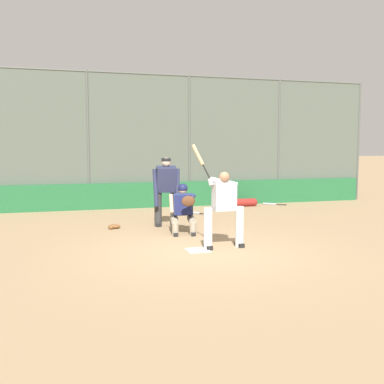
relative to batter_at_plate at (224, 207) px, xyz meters
name	(u,v)px	position (x,y,z in m)	size (l,w,h in m)	color
ground_plane	(198,250)	(0.56, 0.08, -0.83)	(160.00, 160.00, 0.00)	#9E7F5B
home_plate_marker	(198,250)	(0.56, 0.08, -0.83)	(0.43, 0.43, 0.01)	white
backstop_fence	(140,138)	(0.56, -6.51, 1.48)	(16.95, 0.08, 4.44)	#515651
padding_wall	(141,195)	(0.56, -6.41, -0.41)	(16.53, 0.18, 0.84)	#236638
bleachers_beyond	(103,187)	(1.59, -9.01, -0.35)	(11.81, 2.50, 1.48)	slate
batter_at_plate	(224,207)	(0.00, 0.00, 0.00)	(1.01, 0.58, 2.07)	silver
catcher_behind_plate	(183,208)	(0.41, -1.58, -0.22)	(0.64, 0.78, 1.18)	gray
umpire_home	(166,190)	(0.55, -2.71, 0.11)	(0.71, 0.47, 1.75)	#333333
spare_bat_near_backstop	(272,204)	(-3.94, -5.85, -0.80)	(0.64, 0.60, 0.07)	black
spare_bat_by_padding	(195,213)	(-0.76, -4.55, -0.80)	(0.53, 0.66, 0.07)	black
fielding_glove_on_dirt	(114,227)	(1.88, -2.75, -0.78)	(0.31, 0.23, 0.11)	brown
equipment_bag_dugout_side	(241,203)	(-2.74, -5.75, -0.70)	(1.20, 0.27, 0.27)	maroon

